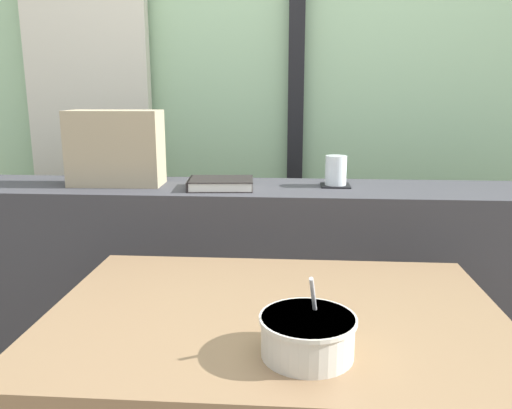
{
  "coord_description": "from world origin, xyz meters",
  "views": [
    {
      "loc": [
        0.08,
        -1.19,
        1.16
      ],
      "look_at": [
        -0.04,
        0.49,
        0.79
      ],
      "focal_mm": 35.75,
      "sensor_mm": 36.0,
      "label": 1
    }
  ],
  "objects": [
    {
      "name": "closed_book",
      "position": [
        -0.17,
        0.5,
        0.85
      ],
      "size": [
        0.23,
        0.17,
        0.03
      ],
      "color": "black",
      "rests_on": "dark_console_ledge"
    },
    {
      "name": "soup_bowl",
      "position": [
        0.11,
        -0.32,
        0.72
      ],
      "size": [
        0.18,
        0.18,
        0.16
      ],
      "color": "beige",
      "rests_on": "breakfast_table"
    },
    {
      "name": "window_divider_post",
      "position": [
        0.09,
        1.15,
        1.3
      ],
      "size": [
        0.07,
        0.05,
        2.6
      ],
      "primitive_type": "cube",
      "color": "black",
      "rests_on": "ground"
    },
    {
      "name": "juice_glass",
      "position": [
        0.23,
        0.58,
        0.89
      ],
      "size": [
        0.07,
        0.07,
        0.1
      ],
      "color": "white",
      "rests_on": "coaster_square"
    },
    {
      "name": "outdoor_backdrop",
      "position": [
        0.0,
        1.22,
        1.4
      ],
      "size": [
        4.8,
        0.08,
        2.8
      ],
      "primitive_type": "cube",
      "color": "#9EC699",
      "rests_on": "ground"
    },
    {
      "name": "throw_pillow",
      "position": [
        -0.54,
        0.55,
        0.97
      ],
      "size": [
        0.32,
        0.15,
        0.26
      ],
      "primitive_type": "cube",
      "rotation": [
        0.0,
        0.0,
        0.03
      ],
      "color": "tan",
      "rests_on": "dark_console_ledge"
    },
    {
      "name": "coaster_square",
      "position": [
        0.23,
        0.58,
        0.84
      ],
      "size": [
        0.1,
        0.1,
        0.0
      ],
      "primitive_type": "cube",
      "color": "black",
      "rests_on": "dark_console_ledge"
    },
    {
      "name": "curtain_left_panel",
      "position": [
        -0.85,
        1.12,
        1.25
      ],
      "size": [
        0.56,
        0.06,
        2.5
      ],
      "primitive_type": "cube",
      "color": "beige",
      "rests_on": "ground"
    },
    {
      "name": "breakfast_table",
      "position": [
        0.05,
        -0.13,
        0.57
      ],
      "size": [
        1.01,
        0.7,
        0.68
      ],
      "color": "brown",
      "rests_on": "ground"
    },
    {
      "name": "dark_console_ledge",
      "position": [
        0.0,
        0.55,
        0.42
      ],
      "size": [
        2.8,
        0.36,
        0.84
      ],
      "primitive_type": "cube",
      "color": "#38383D",
      "rests_on": "ground"
    }
  ]
}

